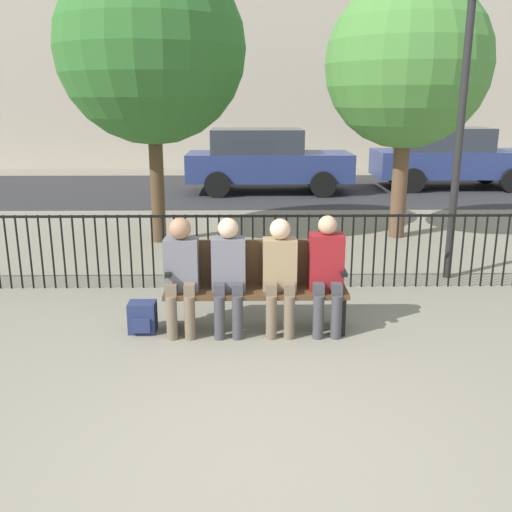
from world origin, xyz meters
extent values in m
plane|color=gray|center=(0.00, 0.00, 0.00)|extent=(80.00, 80.00, 0.00)
cube|color=#4C331E|center=(0.00, 2.28, 0.42)|extent=(1.86, 0.45, 0.05)
cube|color=#4C331E|center=(0.00, 2.47, 0.69)|extent=(1.86, 0.05, 0.47)
cube|color=black|center=(-0.87, 2.28, 0.20)|extent=(0.06, 0.38, 0.40)
cube|color=black|center=(0.87, 2.28, 0.20)|extent=(0.06, 0.38, 0.40)
cube|color=black|center=(-0.87, 2.28, 0.65)|extent=(0.06, 0.38, 0.04)
cube|color=black|center=(0.87, 2.28, 0.65)|extent=(0.06, 0.38, 0.04)
cylinder|color=brown|center=(-0.84, 2.05, 0.23)|extent=(0.11, 0.11, 0.45)
cylinder|color=brown|center=(-0.66, 2.05, 0.23)|extent=(0.11, 0.11, 0.45)
cube|color=brown|center=(-0.84, 2.16, 0.50)|extent=(0.11, 0.20, 0.12)
cube|color=brown|center=(-0.66, 2.16, 0.50)|extent=(0.11, 0.20, 0.12)
cube|color=slate|center=(-0.75, 2.28, 0.72)|extent=(0.34, 0.22, 0.53)
sphere|color=#A37556|center=(-0.75, 2.26, 1.09)|extent=(0.22, 0.22, 0.22)
cylinder|color=#3D3D42|center=(-0.37, 2.05, 0.23)|extent=(0.11, 0.11, 0.45)
cylinder|color=#3D3D42|center=(-0.19, 2.05, 0.23)|extent=(0.11, 0.11, 0.45)
cube|color=#3D3D42|center=(-0.37, 2.16, 0.50)|extent=(0.11, 0.20, 0.12)
cube|color=#3D3D42|center=(-0.19, 2.16, 0.50)|extent=(0.11, 0.20, 0.12)
cube|color=slate|center=(-0.28, 2.28, 0.72)|extent=(0.34, 0.22, 0.54)
sphere|color=beige|center=(-0.28, 2.26, 1.09)|extent=(0.21, 0.21, 0.21)
cylinder|color=brown|center=(0.15, 2.05, 0.23)|extent=(0.11, 0.11, 0.45)
cylinder|color=brown|center=(0.33, 2.05, 0.23)|extent=(0.11, 0.11, 0.45)
cube|color=brown|center=(0.15, 2.16, 0.50)|extent=(0.11, 0.20, 0.12)
cube|color=brown|center=(0.33, 2.16, 0.50)|extent=(0.11, 0.20, 0.12)
cube|color=#997F59|center=(0.24, 2.28, 0.71)|extent=(0.34, 0.22, 0.53)
sphere|color=beige|center=(0.24, 2.26, 1.08)|extent=(0.21, 0.21, 0.21)
cylinder|color=#3D3D42|center=(0.62, 2.05, 0.23)|extent=(0.11, 0.11, 0.45)
cylinder|color=#3D3D42|center=(0.80, 2.05, 0.23)|extent=(0.11, 0.11, 0.45)
cube|color=#3D3D42|center=(0.62, 2.16, 0.50)|extent=(0.11, 0.20, 0.12)
cube|color=#3D3D42|center=(0.80, 2.16, 0.50)|extent=(0.11, 0.20, 0.12)
cube|color=maroon|center=(0.71, 2.28, 0.74)|extent=(0.34, 0.22, 0.58)
sphere|color=tan|center=(0.71, 2.26, 1.12)|extent=(0.19, 0.19, 0.19)
cube|color=navy|center=(-1.17, 2.25, 0.16)|extent=(0.28, 0.21, 0.32)
cube|color=navy|center=(-1.17, 2.12, 0.11)|extent=(0.19, 0.04, 0.14)
cylinder|color=black|center=(-3.10, 3.69, 0.47)|extent=(0.02, 0.02, 0.95)
cylinder|color=black|center=(-2.96, 3.69, 0.47)|extent=(0.02, 0.02, 0.95)
cylinder|color=black|center=(-2.82, 3.69, 0.47)|extent=(0.02, 0.02, 0.95)
cylinder|color=black|center=(-2.68, 3.69, 0.47)|extent=(0.02, 0.02, 0.95)
cylinder|color=black|center=(-2.54, 3.69, 0.47)|extent=(0.02, 0.02, 0.95)
cylinder|color=black|center=(-2.40, 3.69, 0.47)|extent=(0.02, 0.02, 0.95)
cylinder|color=black|center=(-2.26, 3.69, 0.47)|extent=(0.02, 0.02, 0.95)
cylinder|color=black|center=(-2.12, 3.69, 0.47)|extent=(0.02, 0.02, 0.95)
cylinder|color=black|center=(-1.98, 3.69, 0.47)|extent=(0.02, 0.02, 0.95)
cylinder|color=black|center=(-1.84, 3.69, 0.47)|extent=(0.02, 0.02, 0.95)
cylinder|color=black|center=(-1.70, 3.69, 0.47)|extent=(0.02, 0.02, 0.95)
cylinder|color=black|center=(-1.56, 3.69, 0.47)|extent=(0.02, 0.02, 0.95)
cylinder|color=black|center=(-1.42, 3.69, 0.47)|extent=(0.02, 0.02, 0.95)
cylinder|color=black|center=(-1.28, 3.69, 0.47)|extent=(0.02, 0.02, 0.95)
cylinder|color=black|center=(-1.14, 3.69, 0.47)|extent=(0.02, 0.02, 0.95)
cylinder|color=black|center=(-1.00, 3.69, 0.47)|extent=(0.02, 0.02, 0.95)
cylinder|color=black|center=(-0.86, 3.69, 0.47)|extent=(0.02, 0.02, 0.95)
cylinder|color=black|center=(-0.72, 3.69, 0.47)|extent=(0.02, 0.02, 0.95)
cylinder|color=black|center=(-0.58, 3.69, 0.47)|extent=(0.02, 0.02, 0.95)
cylinder|color=black|center=(-0.44, 3.69, 0.47)|extent=(0.02, 0.02, 0.95)
cylinder|color=black|center=(-0.30, 3.69, 0.47)|extent=(0.02, 0.02, 0.95)
cylinder|color=black|center=(-0.16, 3.69, 0.47)|extent=(0.02, 0.02, 0.95)
cylinder|color=black|center=(-0.02, 3.69, 0.47)|extent=(0.02, 0.02, 0.95)
cylinder|color=black|center=(0.12, 3.69, 0.47)|extent=(0.02, 0.02, 0.95)
cylinder|color=black|center=(0.26, 3.69, 0.47)|extent=(0.02, 0.02, 0.95)
cylinder|color=black|center=(0.40, 3.69, 0.47)|extent=(0.02, 0.02, 0.95)
cylinder|color=black|center=(0.54, 3.69, 0.47)|extent=(0.02, 0.02, 0.95)
cylinder|color=black|center=(0.68, 3.69, 0.47)|extent=(0.02, 0.02, 0.95)
cylinder|color=black|center=(0.82, 3.69, 0.47)|extent=(0.02, 0.02, 0.95)
cylinder|color=black|center=(0.96, 3.69, 0.47)|extent=(0.02, 0.02, 0.95)
cylinder|color=black|center=(1.10, 3.69, 0.47)|extent=(0.02, 0.02, 0.95)
cylinder|color=black|center=(1.24, 3.69, 0.47)|extent=(0.02, 0.02, 0.95)
cylinder|color=black|center=(1.38, 3.69, 0.47)|extent=(0.02, 0.02, 0.95)
cylinder|color=black|center=(1.52, 3.69, 0.47)|extent=(0.02, 0.02, 0.95)
cylinder|color=black|center=(1.66, 3.69, 0.47)|extent=(0.02, 0.02, 0.95)
cylinder|color=black|center=(1.80, 3.69, 0.47)|extent=(0.02, 0.02, 0.95)
cylinder|color=black|center=(1.94, 3.69, 0.47)|extent=(0.02, 0.02, 0.95)
cylinder|color=black|center=(2.08, 3.69, 0.47)|extent=(0.02, 0.02, 0.95)
cylinder|color=black|center=(2.22, 3.69, 0.47)|extent=(0.02, 0.02, 0.95)
cylinder|color=black|center=(2.36, 3.69, 0.47)|extent=(0.02, 0.02, 0.95)
cylinder|color=black|center=(2.50, 3.69, 0.47)|extent=(0.02, 0.02, 0.95)
cylinder|color=black|center=(2.64, 3.69, 0.47)|extent=(0.02, 0.02, 0.95)
cylinder|color=black|center=(2.78, 3.69, 0.47)|extent=(0.02, 0.02, 0.95)
cylinder|color=black|center=(2.92, 3.69, 0.47)|extent=(0.02, 0.02, 0.95)
cylinder|color=black|center=(3.06, 3.69, 0.47)|extent=(0.02, 0.02, 0.95)
cylinder|color=black|center=(3.20, 3.69, 0.47)|extent=(0.02, 0.02, 0.95)
cube|color=black|center=(0.00, 3.69, 0.93)|extent=(9.00, 0.03, 0.03)
cylinder|color=#4C3823|center=(-1.58, 6.20, 1.14)|extent=(0.23, 0.23, 2.28)
sphere|color=#2D6628|center=(-1.58, 6.20, 3.10)|extent=(2.97, 2.97, 2.97)
cylinder|color=brown|center=(2.53, 6.48, 1.07)|extent=(0.27, 0.27, 2.14)
sphere|color=#478438|center=(2.53, 6.48, 2.88)|extent=(2.71, 2.71, 2.71)
cylinder|color=black|center=(2.62, 4.08, 1.76)|extent=(0.10, 0.10, 3.53)
cube|color=#2B2B2D|center=(0.00, 12.00, 0.00)|extent=(24.00, 6.00, 0.01)
cube|color=navy|center=(0.48, 11.57, 0.67)|extent=(4.20, 1.70, 0.70)
cube|color=#2D333D|center=(0.16, 11.57, 1.32)|extent=(2.31, 1.56, 0.60)
cylinder|color=black|center=(1.78, 10.70, 0.32)|extent=(0.64, 0.20, 0.64)
cylinder|color=black|center=(1.78, 12.44, 0.32)|extent=(0.64, 0.20, 0.64)
cylinder|color=black|center=(-0.83, 10.70, 0.32)|extent=(0.64, 0.20, 0.64)
cylinder|color=black|center=(-0.83, 12.44, 0.32)|extent=(0.64, 0.20, 0.64)
cube|color=navy|center=(5.48, 12.22, 0.67)|extent=(4.20, 1.70, 0.70)
cube|color=#2D333D|center=(5.17, 12.22, 1.32)|extent=(2.31, 1.56, 0.60)
cylinder|color=black|center=(6.78, 13.09, 0.32)|extent=(0.64, 0.20, 0.64)
cylinder|color=black|center=(4.18, 11.35, 0.32)|extent=(0.64, 0.20, 0.64)
cylinder|color=black|center=(4.18, 13.09, 0.32)|extent=(0.64, 0.20, 0.64)
camera|label=1|loc=(-0.08, -3.26, 2.31)|focal=40.00mm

